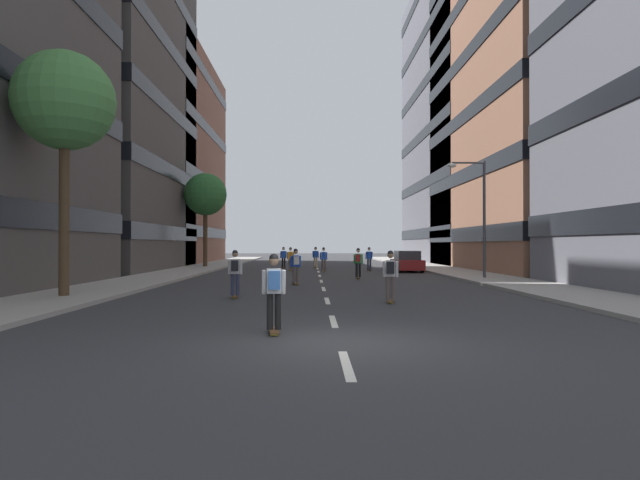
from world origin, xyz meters
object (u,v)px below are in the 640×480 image
street_tree_near (205,195)px  street_tree_mid (65,102)px  skater_5 (324,258)px  skater_0 (390,273)px  skater_7 (284,257)px  skater_3 (369,258)px  skater_9 (316,256)px  skater_1 (235,271)px  skater_2 (296,264)px  parked_car_near (407,262)px  streetlamp_right (478,206)px  skater_6 (274,288)px  skater_8 (358,261)px  skater_4 (291,258)px

street_tree_near → street_tree_mid: bearing=-90.0°
skater_5 → street_tree_mid: bearing=-117.0°
street_tree_near → skater_5: (9.87, -6.67, -5.20)m
skater_0 → skater_7: size_ratio=1.00×
skater_3 → skater_9: bearing=132.8°
skater_1 → skater_5: 19.36m
skater_0 → skater_2: 8.86m
parked_car_near → streetlamp_right: (2.31, -9.13, 3.44)m
streetlamp_right → skater_6: 20.71m
skater_6 → skater_1: bearing=104.0°
parked_car_near → skater_6: 28.03m
skater_1 → skater_3: size_ratio=1.00×
street_tree_mid → skater_7: street_tree_mid is taller
parked_car_near → streetlamp_right: streetlamp_right is taller
skater_5 → skater_7: size_ratio=1.00×
skater_2 → skater_1: bearing=-107.8°
skater_3 → skater_8: same height
skater_1 → skater_9: (3.23, 25.03, -0.03)m
skater_4 → skater_6: size_ratio=1.00×
skater_0 → streetlamp_right: bearing=60.2°
skater_4 → skater_6: (0.67, -28.19, 0.03)m
parked_car_near → skater_0: size_ratio=2.47×
skater_4 → skater_5: size_ratio=1.00×
street_tree_near → skater_9: 10.71m
street_tree_near → skater_9: bearing=-3.9°
parked_car_near → skater_7: skater_7 is taller
skater_0 → skater_7: same height
skater_4 → skater_7: same height
skater_1 → skater_3: 21.91m
skater_4 → skater_5: bearing=-27.0°
skater_3 → skater_9: same height
skater_9 → streetlamp_right: bearing=-59.7°
skater_2 → street_tree_mid: bearing=-140.2°
skater_0 → skater_4: bearing=100.8°
skater_6 → skater_5: bearing=86.2°
skater_3 → skater_4: same height
skater_1 → skater_6: same height
skater_2 → skater_8: 5.61m
skater_7 → skater_2: bearing=-85.2°
skater_2 → skater_8: same height
street_tree_mid → skater_1: 8.65m
skater_1 → skater_2: size_ratio=1.00×
street_tree_mid → skater_5: (9.87, 19.35, -6.14)m
skater_0 → skater_8: 12.58m
street_tree_mid → skater_7: size_ratio=4.97×
skater_0 → skater_5: (-1.75, 20.71, -0.03)m
skater_3 → skater_5: same height
skater_8 → skater_5: bearing=102.4°
street_tree_near → skater_6: 34.96m
skater_6 → skater_8: (3.56, 18.82, 0.00)m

